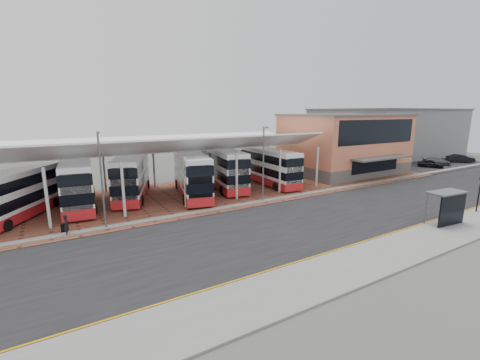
{
  "coord_description": "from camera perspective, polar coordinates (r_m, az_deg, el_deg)",
  "views": [
    {
      "loc": [
        -17.4,
        -21.35,
        9.56
      ],
      "look_at": [
        -0.36,
        7.18,
        2.49
      ],
      "focal_mm": 24.0,
      "sensor_mm": 36.0,
      "label": 1
    }
  ],
  "objects": [
    {
      "name": "ground",
      "position": [
        29.15,
        7.93,
        -7.26
      ],
      "size": [
        140.0,
        140.0,
        0.0
      ],
      "primitive_type": "plane",
      "color": "#474A45"
    },
    {
      "name": "road",
      "position": [
        28.43,
        9.2,
        -7.79
      ],
      "size": [
        120.0,
        14.0,
        0.02
      ],
      "primitive_type": "cube",
      "color": "black",
      "rests_on": "ground"
    },
    {
      "name": "forecourt",
      "position": [
        40.58,
        -1.35,
        -1.58
      ],
      "size": [
        72.0,
        16.0,
        0.06
      ],
      "primitive_type": "cube",
      "color": "brown",
      "rests_on": "ground"
    },
    {
      "name": "sidewalk",
      "position": [
        23.35,
        22.22,
        -12.92
      ],
      "size": [
        120.0,
        4.0,
        0.14
      ],
      "primitive_type": "cube",
      "color": "slate",
      "rests_on": "ground"
    },
    {
      "name": "north_kerb",
      "position": [
        33.94,
        1.38,
        -4.24
      ],
      "size": [
        120.0,
        0.8,
        0.14
      ],
      "primitive_type": "cube",
      "color": "slate",
      "rests_on": "ground"
    },
    {
      "name": "carpark_surface",
      "position": [
        69.59,
        31.8,
        2.33
      ],
      "size": [
        22.0,
        10.0,
        0.08
      ],
      "primitive_type": "cube",
      "color": "black",
      "rests_on": "ground"
    },
    {
      "name": "yellow_line_near",
      "position": [
        24.49,
        18.42,
        -11.56
      ],
      "size": [
        120.0,
        0.12,
        0.01
      ],
      "primitive_type": "cube",
      "color": "#CB8700",
      "rests_on": "road"
    },
    {
      "name": "yellow_line_far",
      "position": [
        24.66,
        17.89,
        -11.35
      ],
      "size": [
        120.0,
        0.12,
        0.01
      ],
      "primitive_type": "cube",
      "color": "#CB8700",
      "rests_on": "road"
    },
    {
      "name": "canopy",
      "position": [
        37.27,
        -12.94,
        5.91
      ],
      "size": [
        37.0,
        11.63,
        7.07
      ],
      "color": "silver",
      "rests_on": "ground"
    },
    {
      "name": "terminal",
      "position": [
        53.85,
        18.07,
        6.2
      ],
      "size": [
        18.4,
        14.4,
        9.25
      ],
      "color": "#54514F",
      "rests_on": "ground"
    },
    {
      "name": "warehouse",
      "position": [
        79.71,
        24.62,
        7.76
      ],
      "size": [
        30.5,
        20.5,
        10.25
      ],
      "color": "slate",
      "rests_on": "ground"
    },
    {
      "name": "lamp_west",
      "position": [
        28.31,
        -23.4,
        0.42
      ],
      "size": [
        0.16,
        0.9,
        8.07
      ],
      "color": "#575B5F",
      "rests_on": "ground"
    },
    {
      "name": "lamp_east",
      "position": [
        34.15,
        4.19,
        3.22
      ],
      "size": [
        0.16,
        0.9,
        8.07
      ],
      "color": "#575B5F",
      "rests_on": "ground"
    },
    {
      "name": "bus_0",
      "position": [
        35.27,
        -34.72,
        -2.13
      ],
      "size": [
        7.69,
        10.43,
        4.42
      ],
      "rotation": [
        0.0,
        0.0,
        -0.55
      ],
      "color": "white",
      "rests_on": "forecourt"
    },
    {
      "name": "bus_1",
      "position": [
        36.59,
        -26.85,
        -0.46
      ],
      "size": [
        3.82,
        12.02,
        4.87
      ],
      "rotation": [
        0.0,
        0.0,
        -0.09
      ],
      "color": "white",
      "rests_on": "forecourt"
    },
    {
      "name": "bus_2",
      "position": [
        38.22,
        -18.65,
        0.66
      ],
      "size": [
        6.51,
        11.92,
        4.82
      ],
      "rotation": [
        0.0,
        0.0,
        -0.35
      ],
      "color": "white",
      "rests_on": "forecourt"
    },
    {
      "name": "bus_3",
      "position": [
        37.37,
        -8.61,
        0.99
      ],
      "size": [
        5.54,
        12.26,
        4.93
      ],
      "rotation": [
        0.0,
        0.0,
        -0.24
      ],
      "color": "white",
      "rests_on": "forecourt"
    },
    {
      "name": "bus_4",
      "position": [
        41.0,
        -3.03,
        2.1
      ],
      "size": [
        4.93,
        12.3,
        4.95
      ],
      "rotation": [
        0.0,
        0.0,
        -0.19
      ],
      "color": "white",
      "rests_on": "forecourt"
    },
    {
      "name": "bus_5",
      "position": [
        43.07,
        5.21,
        2.36
      ],
      "size": [
        3.37,
        11.47,
        4.67
      ],
      "rotation": [
        0.0,
        0.0,
        -0.06
      ],
      "color": "white",
      "rests_on": "forecourt"
    },
    {
      "name": "pedestrian",
      "position": [
        28.77,
        -28.46,
        -7.0
      ],
      "size": [
        0.47,
        0.66,
        1.7
      ],
      "primitive_type": "imported",
      "rotation": [
        0.0,
        0.0,
        1.47
      ],
      "color": "black",
      "rests_on": "forecourt"
    },
    {
      "name": "suitcase",
      "position": [
        29.72,
        -28.89,
        -7.52
      ],
      "size": [
        0.38,
        0.27,
        0.66
      ],
      "primitive_type": "cube",
      "color": "black",
      "rests_on": "forecourt"
    },
    {
      "name": "carpark_car_a",
      "position": [
        65.07,
        30.81,
        2.53
      ],
      "size": [
        3.09,
        4.29,
        1.36
      ],
      "primitive_type": "imported",
      "rotation": [
        0.0,
        0.0,
        0.42
      ],
      "color": "black",
      "rests_on": "carpark_surface"
    },
    {
      "name": "carpark_car_b",
      "position": [
        68.68,
        31.56,
        2.86
      ],
      "size": [
        4.54,
        4.65,
        1.34
      ],
      "primitive_type": "imported",
      "rotation": [
        0.0,
        0.0,
        0.76
      ],
      "color": "#4F5256",
      "rests_on": "carpark_surface"
    },
    {
      "name": "carpark_car_c",
      "position": [
        74.67,
        34.56,
        3.19
      ],
      "size": [
        4.65,
        4.24,
        1.54
      ],
      "primitive_type": "imported",
      "rotation": [
        0.0,
        0.0,
        0.88
      ],
      "color": "black",
      "rests_on": "carpark_surface"
    },
    {
      "name": "bus_shelter",
      "position": [
        32.76,
        33.4,
        -3.57
      ],
      "size": [
        3.63,
        1.94,
        2.8
      ],
      "rotation": [
        0.0,
        0.0,
        -0.1
      ],
      "color": "black",
      "rests_on": "sidewalk"
    }
  ]
}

